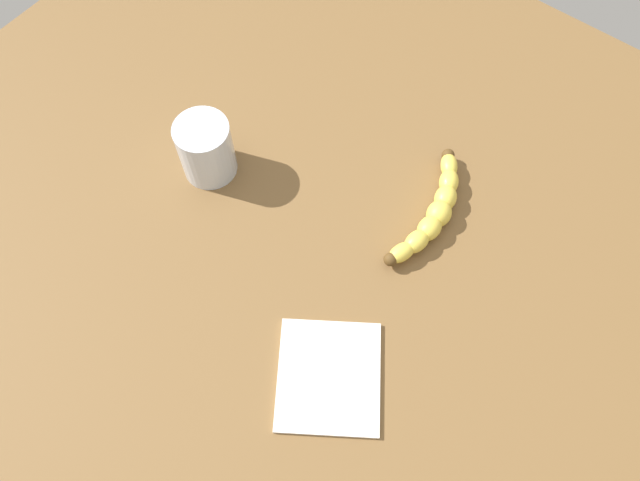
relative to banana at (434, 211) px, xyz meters
The scene contains 4 objects.
wooden_tabletop 20.80cm from the banana, 132.96° to the left, with size 120.00×120.00×3.00cm, color brown.
banana is the anchor object (origin of this frame).
smoothie_glass 32.30cm from the banana, 112.76° to the left, with size 7.63×7.63×9.19cm.
folded_napkin 26.53cm from the banana, behind, with size 13.96×12.46×0.60cm, color white.
Camera 1 is at (-28.09, -27.80, 78.13)cm, focal length 34.83 mm.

